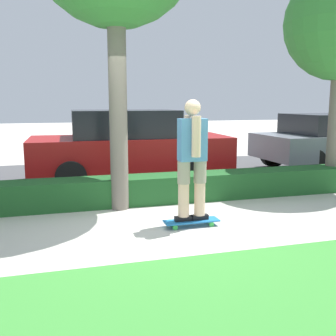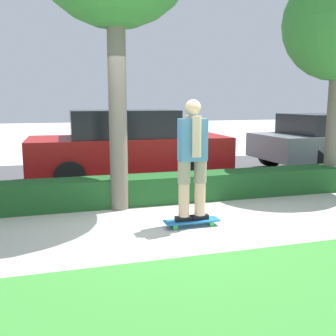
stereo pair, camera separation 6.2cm
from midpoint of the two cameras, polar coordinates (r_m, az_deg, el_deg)
ground_plane at (r=5.63m, az=0.63°, el=-8.99°), size 60.00×60.00×0.00m
street_asphalt at (r=9.61m, az=-6.47°, el=-1.20°), size 18.60×5.00×0.01m
hedge_row at (r=7.06m, az=-3.05°, el=-3.12°), size 18.60×0.60×0.49m
skateboard at (r=5.78m, az=3.73°, el=-7.73°), size 0.81×0.24×0.09m
skater_person at (r=5.58m, az=3.84°, el=1.57°), size 0.51×0.45×1.73m
parked_car_middle at (r=8.97m, az=-5.44°, el=3.35°), size 4.48×1.87×1.61m
parked_car_rear at (r=11.25m, az=22.75°, el=3.70°), size 4.00×2.04×1.48m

